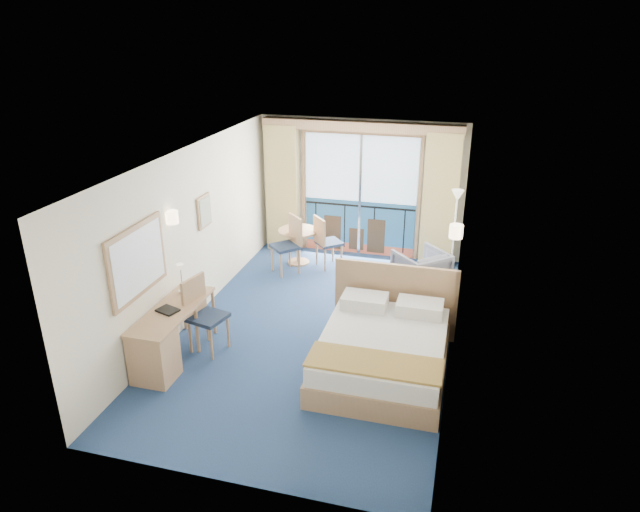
{
  "coord_description": "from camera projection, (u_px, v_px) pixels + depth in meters",
  "views": [
    {
      "loc": [
        2.04,
        -7.38,
        4.43
      ],
      "look_at": [
        -0.0,
        0.2,
        1.15
      ],
      "focal_mm": 32.0,
      "sensor_mm": 36.0,
      "label": 1
    }
  ],
  "objects": [
    {
      "name": "mirror",
      "position": [
        138.0,
        261.0,
        7.31
      ],
      "size": [
        0.05,
        1.25,
        0.95
      ],
      "color": "tan",
      "rests_on": "room_walls"
    },
    {
      "name": "table_chair_b",
      "position": [
        290.0,
        241.0,
        10.57
      ],
      "size": [
        0.66,
        0.66,
        1.08
      ],
      "rotation": [
        0.0,
        0.0,
        -0.77
      ],
      "color": "#1B2840",
      "rests_on": "ground"
    },
    {
      "name": "curtain_left",
      "position": [
        283.0,
        189.0,
        11.38
      ],
      "size": [
        0.65,
        0.22,
        2.55
      ],
      "primitive_type": "cube",
      "color": "tan",
      "rests_on": "room_walls"
    },
    {
      "name": "round_table",
      "position": [
        298.0,
        238.0,
        10.97
      ],
      "size": [
        0.76,
        0.76,
        0.68
      ],
      "color": "tan",
      "rests_on": "ground"
    },
    {
      "name": "desk_chair",
      "position": [
        202.0,
        310.0,
        8.05
      ],
      "size": [
        0.58,
        0.57,
        1.09
      ],
      "rotation": [
        0.0,
        0.0,
        1.33
      ],
      "color": "#1B2840",
      "rests_on": "ground"
    },
    {
      "name": "balcony_door",
      "position": [
        360.0,
        199.0,
        11.2
      ],
      "size": [
        2.36,
        0.03,
        2.52
      ],
      "color": "navy",
      "rests_on": "room_walls"
    },
    {
      "name": "sconce_right",
      "position": [
        456.0,
        231.0,
        7.46
      ],
      "size": [
        0.18,
        0.18,
        0.18
      ],
      "primitive_type": "cylinder",
      "color": "#FFDDB2",
      "rests_on": "room_walls"
    },
    {
      "name": "pelmet",
      "position": [
        361.0,
        126.0,
        10.54
      ],
      "size": [
        3.8,
        0.25,
        0.18
      ],
      "primitive_type": "cube",
      "color": "tan",
      "rests_on": "room_walls"
    },
    {
      "name": "desk_lamp",
      "position": [
        181.0,
        273.0,
        8.12
      ],
      "size": [
        0.12,
        0.12,
        0.43
      ],
      "color": "silver",
      "rests_on": "desk"
    },
    {
      "name": "phone",
      "position": [
        442.0,
        298.0,
        8.52
      ],
      "size": [
        0.23,
        0.2,
        0.08
      ],
      "primitive_type": "cube",
      "rotation": [
        0.0,
        0.0,
        0.33
      ],
      "color": "silver",
      "rests_on": "nightstand"
    },
    {
      "name": "table_chair_a",
      "position": [
        325.0,
        239.0,
        10.76
      ],
      "size": [
        0.62,
        0.62,
        1.01
      ],
      "rotation": [
        0.0,
        0.0,
        2.3
      ],
      "color": "#1B2840",
      "rests_on": "ground"
    },
    {
      "name": "room_walls",
      "position": [
        317.0,
        220.0,
        8.08
      ],
      "size": [
        4.04,
        6.54,
        2.72
      ],
      "color": "silver",
      "rests_on": "ground"
    },
    {
      "name": "sconce_left",
      "position": [
        172.0,
        217.0,
        7.99
      ],
      "size": [
        0.18,
        0.18,
        0.18
      ],
      "primitive_type": "cylinder",
      "color": "#FFDDB2",
      "rests_on": "room_walls"
    },
    {
      "name": "nightstand",
      "position": [
        437.0,
        317.0,
        8.61
      ],
      "size": [
        0.4,
        0.38,
        0.52
      ],
      "primitive_type": "cube",
      "color": "tan",
      "rests_on": "ground"
    },
    {
      "name": "desk",
      "position": [
        158.0,
        347.0,
        7.53
      ],
      "size": [
        0.55,
        1.61,
        0.75
      ],
      "color": "tan",
      "rests_on": "ground"
    },
    {
      "name": "folder",
      "position": [
        168.0,
        310.0,
        7.73
      ],
      "size": [
        0.34,
        0.29,
        0.03
      ],
      "primitive_type": "cube",
      "rotation": [
        0.0,
        0.0,
        -0.33
      ],
      "color": "black",
      "rests_on": "desk"
    },
    {
      "name": "curtain_right",
      "position": [
        440.0,
        201.0,
        10.64
      ],
      "size": [
        0.65,
        0.22,
        2.55
      ],
      "primitive_type": "cube",
      "color": "tan",
      "rests_on": "room_walls"
    },
    {
      "name": "wall_print",
      "position": [
        204.0,
        211.0,
        9.03
      ],
      "size": [
        0.04,
        0.42,
        0.52
      ],
      "color": "tan",
      "rests_on": "room_walls"
    },
    {
      "name": "floor",
      "position": [
        317.0,
        329.0,
        8.77
      ],
      "size": [
        6.5,
        6.5,
        0.0
      ],
      "primitive_type": "plane",
      "color": "navy",
      "rests_on": "ground"
    },
    {
      "name": "floor_lamp",
      "position": [
        456.0,
        212.0,
        10.01
      ],
      "size": [
        0.23,
        0.23,
        1.68
      ],
      "color": "silver",
      "rests_on": "ground"
    },
    {
      "name": "bed",
      "position": [
        383.0,
        349.0,
        7.66
      ],
      "size": [
        1.81,
        2.16,
        1.14
      ],
      "color": "tan",
      "rests_on": "ground"
    },
    {
      "name": "armchair",
      "position": [
        421.0,
        271.0,
        9.92
      ],
      "size": [
        1.12,
        1.12,
        0.73
      ],
      "primitive_type": "imported",
      "rotation": [
        0.0,
        0.0,
        3.89
      ],
      "color": "#4B4F5B",
      "rests_on": "ground"
    }
  ]
}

